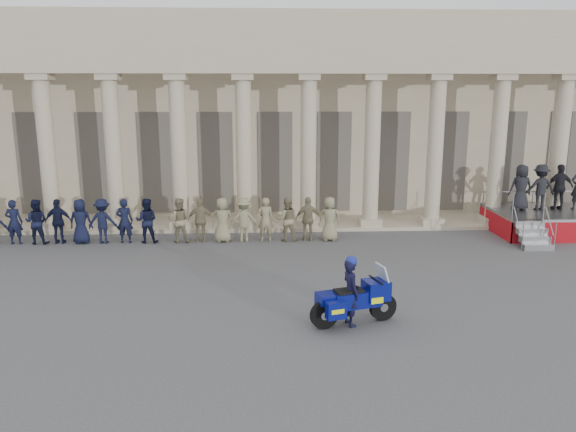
{
  "coord_description": "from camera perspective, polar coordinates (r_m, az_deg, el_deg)",
  "views": [
    {
      "loc": [
        -0.53,
        -14.66,
        5.68
      ],
      "look_at": [
        0.27,
        3.41,
        1.6
      ],
      "focal_mm": 35.0,
      "sensor_mm": 36.0,
      "label": 1
    }
  ],
  "objects": [
    {
      "name": "officer_rank",
      "position": [
        22.22,
        -18.18,
        -0.49
      ],
      "size": [
        17.74,
        0.65,
        1.7
      ],
      "color": "black",
      "rests_on": "ground"
    },
    {
      "name": "motorcycle",
      "position": [
        14.03,
        6.83,
        -8.43
      ],
      "size": [
        2.25,
        1.21,
        1.48
      ],
      "rotation": [
        0.0,
        0.0,
        0.28
      ],
      "color": "black",
      "rests_on": "ground"
    },
    {
      "name": "rider",
      "position": [
        13.89,
        6.38,
        -7.56
      ],
      "size": [
        0.56,
        0.7,
        1.78
      ],
      "rotation": [
        0.0,
        0.0,
        1.86
      ],
      "color": "black",
      "rests_on": "ground"
    },
    {
      "name": "building",
      "position": [
        29.43,
        -1.54,
        10.45
      ],
      "size": [
        40.0,
        12.5,
        9.0
      ],
      "color": "tan",
      "rests_on": "ground"
    },
    {
      "name": "reviewing_stand",
      "position": [
        24.81,
        24.79,
        1.72
      ],
      "size": [
        4.51,
        4.26,
        2.77
      ],
      "color": "gray",
      "rests_on": "ground"
    },
    {
      "name": "ground",
      "position": [
        15.73,
        -0.45,
        -8.45
      ],
      "size": [
        90.0,
        90.0,
        0.0
      ],
      "primitive_type": "plane",
      "color": "#474749",
      "rests_on": "ground"
    }
  ]
}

